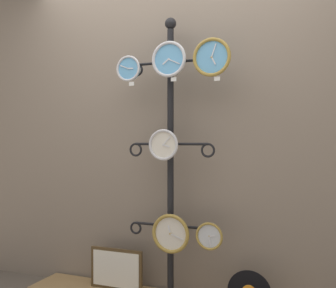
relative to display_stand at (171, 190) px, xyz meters
The scene contains 12 objects.
shop_wall 0.59m from the display_stand, 90.00° to the left, with size 4.40×0.04×2.80m.
display_stand is the anchor object (origin of this frame).
clock_top_left 0.94m from the display_stand, 163.30° to the right, with size 0.19×0.04×0.19m.
clock_top_center 0.94m from the display_stand, 75.17° to the right, with size 0.26×0.04×0.26m.
clock_top_right 0.99m from the display_stand, 16.98° to the right, with size 0.26×0.04×0.26m.
clock_middle_center 0.35m from the display_stand, 98.91° to the right, with size 0.22×0.04×0.22m.
clock_bottom_center 0.31m from the display_stand, 67.98° to the right, with size 0.28×0.04×0.28m.
clock_bottom_right 0.44m from the display_stand, 17.17° to the right, with size 0.19×0.04×0.19m.
picture_frame 0.75m from the display_stand, behind, with size 0.43×0.02×0.31m.
price_tag_upper 0.83m from the display_stand, 161.19° to the right, with size 0.04×0.00×0.03m.
price_tag_mid 0.80m from the display_stand, 57.30° to the right, with size 0.04×0.00×0.03m.
price_tag_lower 0.87m from the display_stand, 15.63° to the right, with size 0.04×0.00×0.03m.
Camera 1 is at (1.03, -2.25, 1.19)m, focal length 42.00 mm.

